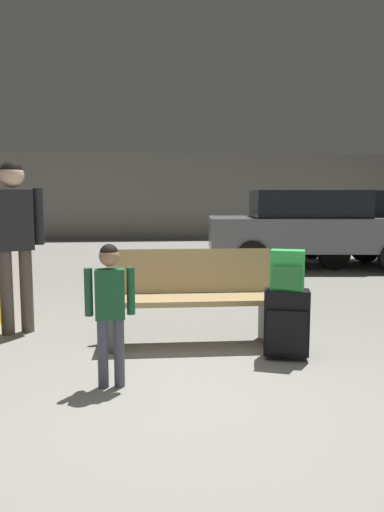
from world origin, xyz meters
The scene contains 8 objects.
ground_plane centered at (0.00, 4.00, -0.05)m, with size 18.00×18.00×0.10m, color gray.
garage_back_wall centered at (0.00, 12.86, 1.40)m, with size 18.00×0.12×2.80m, color slate.
bench centered at (0.14, 1.40, 0.44)m, with size 1.61×0.56×0.89m.
suitcase centered at (0.91, 0.86, 0.32)m, with size 0.42×0.31×0.60m.
backpack_bright centered at (0.91, 0.86, 0.77)m, with size 0.32×0.27×0.34m.
child centered at (-0.55, 0.38, 0.65)m, with size 0.36×0.21×1.06m.
adult centered at (-1.59, 1.93, 1.08)m, with size 0.55×0.34×1.75m.
parked_car_near centered at (3.02, 6.18, 0.81)m, with size 4.26×2.14×1.51m.
Camera 1 is at (-0.32, -3.11, 1.39)m, focal length 34.22 mm.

